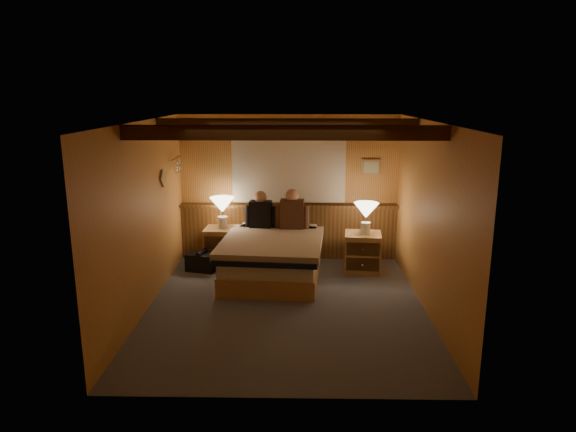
{
  "coord_description": "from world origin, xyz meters",
  "views": [
    {
      "loc": [
        0.15,
        -6.3,
        2.74
      ],
      "look_at": [
        0.02,
        0.4,
        1.12
      ],
      "focal_mm": 32.0,
      "sensor_mm": 36.0,
      "label": 1
    }
  ],
  "objects_px": {
    "nightstand_left": "(222,246)",
    "lamp_right": "(366,212)",
    "lamp_left": "(222,207)",
    "person_left": "(261,212)",
    "duffel_bag": "(202,262)",
    "bed": "(273,257)",
    "nightstand_right": "(362,252)",
    "person_right": "(292,212)"
  },
  "relations": [
    {
      "from": "nightstand_right",
      "to": "person_left",
      "type": "height_order",
      "value": "person_left"
    },
    {
      "from": "bed",
      "to": "person_right",
      "type": "bearing_deg",
      "value": 68.32
    },
    {
      "from": "nightstand_right",
      "to": "lamp_right",
      "type": "height_order",
      "value": "lamp_right"
    },
    {
      "from": "nightstand_left",
      "to": "lamp_right",
      "type": "bearing_deg",
      "value": -6.16
    },
    {
      "from": "lamp_left",
      "to": "lamp_right",
      "type": "bearing_deg",
      "value": -8.92
    },
    {
      "from": "person_left",
      "to": "lamp_right",
      "type": "bearing_deg",
      "value": -5.92
    },
    {
      "from": "lamp_left",
      "to": "lamp_right",
      "type": "relative_size",
      "value": 1.03
    },
    {
      "from": "bed",
      "to": "nightstand_right",
      "type": "height_order",
      "value": "bed"
    },
    {
      "from": "lamp_right",
      "to": "person_right",
      "type": "bearing_deg",
      "value": 166.91
    },
    {
      "from": "nightstand_left",
      "to": "person_right",
      "type": "xyz_separation_m",
      "value": [
        1.14,
        -0.11,
        0.6
      ]
    },
    {
      "from": "nightstand_right",
      "to": "lamp_left",
      "type": "distance_m",
      "value": 2.34
    },
    {
      "from": "lamp_left",
      "to": "person_left",
      "type": "relative_size",
      "value": 0.83
    },
    {
      "from": "duffel_bag",
      "to": "person_left",
      "type": "bearing_deg",
      "value": 33.29
    },
    {
      "from": "nightstand_left",
      "to": "nightstand_right",
      "type": "xyz_separation_m",
      "value": [
        2.25,
        -0.33,
        0.01
      ]
    },
    {
      "from": "duffel_bag",
      "to": "lamp_right",
      "type": "bearing_deg",
      "value": 14.67
    },
    {
      "from": "bed",
      "to": "duffel_bag",
      "type": "height_order",
      "value": "bed"
    },
    {
      "from": "bed",
      "to": "lamp_left",
      "type": "height_order",
      "value": "lamp_left"
    },
    {
      "from": "nightstand_right",
      "to": "person_left",
      "type": "distance_m",
      "value": 1.73
    },
    {
      "from": "person_left",
      "to": "duffel_bag",
      "type": "xyz_separation_m",
      "value": [
        -0.92,
        -0.31,
        -0.73
      ]
    },
    {
      "from": "nightstand_left",
      "to": "person_right",
      "type": "relative_size",
      "value": 0.9
    },
    {
      "from": "bed",
      "to": "person_right",
      "type": "relative_size",
      "value": 2.98
    },
    {
      "from": "bed",
      "to": "nightstand_right",
      "type": "xyz_separation_m",
      "value": [
        1.39,
        0.34,
        -0.03
      ]
    },
    {
      "from": "nightstand_right",
      "to": "bed",
      "type": "bearing_deg",
      "value": -160.22
    },
    {
      "from": "bed",
      "to": "lamp_left",
      "type": "distance_m",
      "value": 1.24
    },
    {
      "from": "lamp_right",
      "to": "person_left",
      "type": "bearing_deg",
      "value": 169.17
    },
    {
      "from": "person_right",
      "to": "lamp_right",
      "type": "bearing_deg",
      "value": -10.04
    },
    {
      "from": "lamp_right",
      "to": "person_right",
      "type": "relative_size",
      "value": 0.75
    },
    {
      "from": "lamp_left",
      "to": "person_right",
      "type": "bearing_deg",
      "value": -4.61
    },
    {
      "from": "bed",
      "to": "lamp_right",
      "type": "bearing_deg",
      "value": 16.85
    },
    {
      "from": "lamp_left",
      "to": "person_left",
      "type": "distance_m",
      "value": 0.63
    },
    {
      "from": "bed",
      "to": "nightstand_right",
      "type": "bearing_deg",
      "value": 18.74
    },
    {
      "from": "bed",
      "to": "lamp_right",
      "type": "height_order",
      "value": "lamp_right"
    },
    {
      "from": "bed",
      "to": "person_left",
      "type": "bearing_deg",
      "value": 114.65
    },
    {
      "from": "lamp_right",
      "to": "lamp_left",
      "type": "bearing_deg",
      "value": 171.08
    },
    {
      "from": "person_left",
      "to": "duffel_bag",
      "type": "relative_size",
      "value": 1.19
    },
    {
      "from": "person_left",
      "to": "person_right",
      "type": "height_order",
      "value": "person_right"
    },
    {
      "from": "person_left",
      "to": "nightstand_left",
      "type": "bearing_deg",
      "value": 179.61
    },
    {
      "from": "person_left",
      "to": "duffel_bag",
      "type": "height_order",
      "value": "person_left"
    },
    {
      "from": "nightstand_left",
      "to": "lamp_right",
      "type": "xyz_separation_m",
      "value": [
        2.28,
        -0.37,
        0.66
      ]
    },
    {
      "from": "nightstand_left",
      "to": "lamp_left",
      "type": "bearing_deg",
      "value": -37.39
    },
    {
      "from": "nightstand_right",
      "to": "duffel_bag",
      "type": "distance_m",
      "value": 2.53
    },
    {
      "from": "duffel_bag",
      "to": "nightstand_left",
      "type": "bearing_deg",
      "value": 67.8
    }
  ]
}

